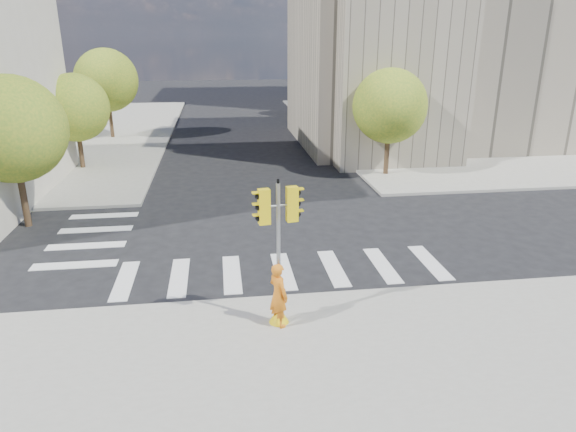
# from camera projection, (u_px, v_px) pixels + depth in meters

# --- Properties ---
(ground) EXTENTS (160.00, 160.00, 0.00)m
(ground) POSITION_uv_depth(u_px,v_px,m) (279.00, 249.00, 19.90)
(ground) COLOR black
(ground) RESTS_ON ground
(sidewalk_far_right) EXTENTS (28.00, 40.00, 0.15)m
(sidewalk_far_right) POSITION_uv_depth(u_px,v_px,m) (463.00, 125.00, 46.72)
(sidewalk_far_right) COLOR gray
(sidewalk_far_right) RESTS_ON ground
(civic_building) EXTENTS (26.00, 16.00, 19.39)m
(civic_building) POSITION_uv_depth(u_px,v_px,m) (460.00, 43.00, 37.33)
(civic_building) COLOR gray
(civic_building) RESTS_ON ground
(tree_lw_near) EXTENTS (4.40, 4.40, 6.41)m
(tree_lw_near) POSITION_uv_depth(u_px,v_px,m) (11.00, 129.00, 20.89)
(tree_lw_near) COLOR #382616
(tree_lw_near) RESTS_ON ground
(tree_lw_mid) EXTENTS (4.00, 4.00, 5.77)m
(tree_lw_mid) POSITION_uv_depth(u_px,v_px,m) (75.00, 108.00, 30.38)
(tree_lw_mid) COLOR #382616
(tree_lw_mid) RESTS_ON ground
(tree_lw_far) EXTENTS (4.80, 4.80, 6.95)m
(tree_lw_far) POSITION_uv_depth(u_px,v_px,m) (106.00, 80.00, 39.46)
(tree_lw_far) COLOR #382616
(tree_lw_far) RESTS_ON ground
(tree_re_near) EXTENTS (4.20, 4.20, 6.16)m
(tree_re_near) POSITION_uv_depth(u_px,v_px,m) (390.00, 106.00, 28.85)
(tree_re_near) COLOR #382616
(tree_re_near) RESTS_ON ground
(tree_re_mid) EXTENTS (4.60, 4.60, 6.66)m
(tree_re_mid) POSITION_uv_depth(u_px,v_px,m) (341.00, 82.00, 39.95)
(tree_re_mid) COLOR #382616
(tree_re_mid) RESTS_ON ground
(tree_re_far) EXTENTS (4.00, 4.00, 5.88)m
(tree_re_far) POSITION_uv_depth(u_px,v_px,m) (313.00, 77.00, 51.32)
(tree_re_far) COLOR #382616
(tree_re_far) RESTS_ON ground
(lamp_near) EXTENTS (0.35, 0.18, 8.11)m
(lamp_near) POSITION_uv_depth(u_px,v_px,m) (378.00, 89.00, 32.47)
(lamp_near) COLOR black
(lamp_near) RESTS_ON sidewalk_far_right
(lamp_far) EXTENTS (0.35, 0.18, 8.11)m
(lamp_far) POSITION_uv_depth(u_px,v_px,m) (331.00, 74.00, 45.55)
(lamp_far) COLOR black
(lamp_far) RESTS_ON sidewalk_far_right
(traffic_signal) EXTENTS (1.08, 0.56, 4.19)m
(traffic_signal) POSITION_uv_depth(u_px,v_px,m) (279.00, 265.00, 13.96)
(traffic_signal) COLOR yellow
(traffic_signal) RESTS_ON sidewalk_near
(photographer) EXTENTS (0.74, 0.82, 1.87)m
(photographer) POSITION_uv_depth(u_px,v_px,m) (278.00, 295.00, 14.10)
(photographer) COLOR orange
(photographer) RESTS_ON sidewalk_near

